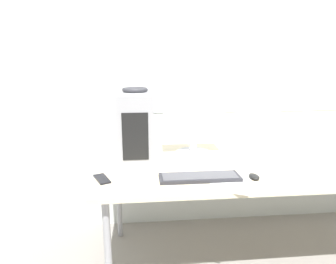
{
  "coord_description": "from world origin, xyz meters",
  "views": [
    {
      "loc": [
        -1.01,
        -1.26,
        1.39
      ],
      "look_at": [
        -0.85,
        0.46,
        0.97
      ],
      "focal_mm": 30.0,
      "sensor_mm": 36.0,
      "label": 1
    }
  ],
  "objects_px": {
    "headphones": "(135,90)",
    "keyboard": "(200,177)",
    "monitor_main": "(194,122)",
    "mouse": "(254,176)",
    "cell_phone": "(102,179)",
    "pc_tower": "(136,127)"
  },
  "relations": [
    {
      "from": "headphones",
      "to": "keyboard",
      "type": "bearing_deg",
      "value": -44.29
    },
    {
      "from": "headphones",
      "to": "mouse",
      "type": "distance_m",
      "value": 0.89
    },
    {
      "from": "monitor_main",
      "to": "keyboard",
      "type": "xyz_separation_m",
      "value": [
        -0.05,
        -0.46,
        -0.23
      ]
    },
    {
      "from": "monitor_main",
      "to": "keyboard",
      "type": "relative_size",
      "value": 1.02
    },
    {
      "from": "mouse",
      "to": "cell_phone",
      "type": "height_order",
      "value": "mouse"
    },
    {
      "from": "headphones",
      "to": "mouse",
      "type": "relative_size",
      "value": 1.87
    },
    {
      "from": "pc_tower",
      "to": "keyboard",
      "type": "distance_m",
      "value": 0.55
    },
    {
      "from": "monitor_main",
      "to": "mouse",
      "type": "xyz_separation_m",
      "value": [
        0.26,
        -0.48,
        -0.23
      ]
    },
    {
      "from": "keyboard",
      "to": "mouse",
      "type": "bearing_deg",
      "value": -4.02
    },
    {
      "from": "cell_phone",
      "to": "mouse",
      "type": "bearing_deg",
      "value": -28.47
    },
    {
      "from": "monitor_main",
      "to": "cell_phone",
      "type": "height_order",
      "value": "monitor_main"
    },
    {
      "from": "monitor_main",
      "to": "mouse",
      "type": "distance_m",
      "value": 0.6
    },
    {
      "from": "pc_tower",
      "to": "cell_phone",
      "type": "xyz_separation_m",
      "value": [
        -0.19,
        -0.31,
        -0.23
      ]
    },
    {
      "from": "monitor_main",
      "to": "mouse",
      "type": "relative_size",
      "value": 5.3
    },
    {
      "from": "pc_tower",
      "to": "headphones",
      "type": "xyz_separation_m",
      "value": [
        0.0,
        0.0,
        0.24
      ]
    },
    {
      "from": "headphones",
      "to": "mouse",
      "type": "xyz_separation_m",
      "value": [
        0.67,
        -0.37,
        -0.46
      ]
    },
    {
      "from": "monitor_main",
      "to": "headphones",
      "type": "bearing_deg",
      "value": -164.35
    },
    {
      "from": "headphones",
      "to": "pc_tower",
      "type": "bearing_deg",
      "value": -90.0
    },
    {
      "from": "headphones",
      "to": "keyboard",
      "type": "height_order",
      "value": "headphones"
    },
    {
      "from": "pc_tower",
      "to": "headphones",
      "type": "height_order",
      "value": "headphones"
    },
    {
      "from": "headphones",
      "to": "mouse",
      "type": "height_order",
      "value": "headphones"
    },
    {
      "from": "headphones",
      "to": "cell_phone",
      "type": "distance_m",
      "value": 0.59
    }
  ]
}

